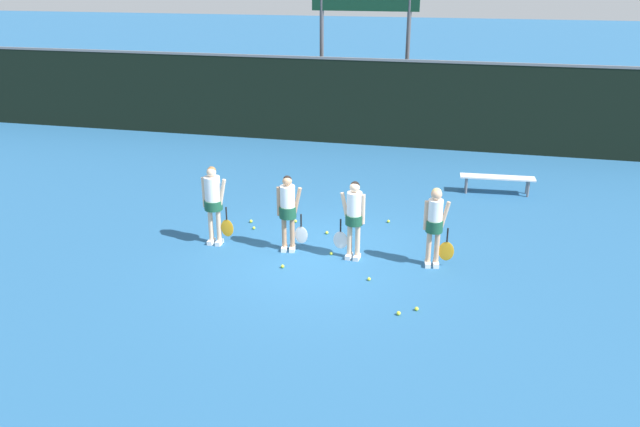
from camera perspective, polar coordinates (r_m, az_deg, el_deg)
The scene contains 18 objects.
ground_plane at distance 12.87m, azimuth -0.22°, elevation -3.79°, with size 140.00×140.00×0.00m, color #235684.
fence_windscreen at distance 20.71m, azimuth 5.64°, elevation 10.04°, with size 60.00×0.08×2.85m.
scoreboard at distance 21.95m, azimuth 4.13°, elevation 18.16°, with size 3.63×0.15×5.45m.
bench_courtside at distance 16.89m, azimuth 15.91°, elevation 3.06°, with size 1.92×0.47×0.46m.
player_0 at distance 13.19m, azimuth -9.72°, elevation 1.31°, with size 0.66×0.39×1.72m.
player_1 at distance 12.73m, azimuth -2.94°, elevation 0.53°, with size 0.63×0.35×1.63m.
player_2 at distance 12.36m, azimuth 3.11°, elevation -0.08°, with size 0.64×0.35×1.64m.
player_3 at distance 12.24m, azimuth 10.48°, elevation -0.72°, with size 0.63×0.33×1.62m.
tennis_ball_0 at distance 14.17m, azimuth -6.07°, elevation -1.32°, with size 0.06×0.06×0.06m, color #CCE033.
tennis_ball_1 at distance 14.55m, azimuth -6.32°, elevation -0.70°, with size 0.07×0.07×0.07m, color #CCE033.
tennis_ball_2 at distance 12.33m, azimuth -3.44°, elevation -4.84°, with size 0.07×0.07×0.07m, color #CCE033.
tennis_ball_3 at distance 14.55m, azimuth 6.28°, elevation -0.71°, with size 0.07×0.07×0.07m, color #CCE033.
tennis_ball_4 at distance 10.80m, azimuth 7.20°, elevation -9.04°, with size 0.07×0.07×0.07m, color #CCE033.
tennis_ball_5 at distance 13.84m, azimuth 0.64°, elevation -1.76°, with size 0.07×0.07×0.07m, color #CCE033.
tennis_ball_6 at distance 14.48m, azimuth -2.25°, elevation -0.70°, with size 0.07×0.07×0.07m, color #CCE033.
tennis_ball_7 at distance 12.85m, azimuth 1.03°, elevation -3.67°, with size 0.06×0.06×0.06m, color #CCE033.
tennis_ball_8 at distance 10.97m, azimuth 8.82°, elevation -8.61°, with size 0.07×0.07×0.07m, color #CCE033.
tennis_ball_9 at distance 11.86m, azimuth 4.51°, elevation -5.99°, with size 0.06×0.06×0.06m, color #CCE033.
Camera 1 is at (2.76, -11.31, 5.47)m, focal length 35.00 mm.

